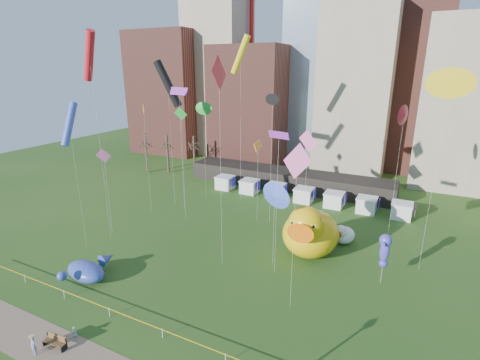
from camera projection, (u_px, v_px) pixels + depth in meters
The scene contains 32 objects.
ground at pixel (163, 338), 30.12m from camera, with size 160.00×160.00×0.00m, color #204916.
skyline at pixel (351, 67), 74.68m from camera, with size 101.00×23.00×68.00m.
pavilion at pixel (288, 179), 67.12m from camera, with size 38.00×6.00×3.20m, color black.
vendor_tents at pixel (304, 195), 60.00m from camera, with size 33.24×2.80×2.40m.
bare_trees at pixel (169, 153), 76.38m from camera, with size 8.44×6.44×8.50m.
caution_tape at pixel (162, 331), 29.92m from camera, with size 50.00×0.06×0.90m.
big_duck at pixel (310, 231), 42.21m from camera, with size 6.77×9.05×6.94m.
small_duck at pixel (343, 234), 45.86m from camera, with size 3.29×3.81×2.69m.
seahorse_green at pixel (304, 218), 43.88m from camera, with size 1.59×1.79×5.61m.
seahorse_purple at pixel (385, 248), 36.45m from camera, with size 1.43×1.69×5.63m.
whale_inflatable at pixel (87, 270), 38.18m from camera, with size 5.36×6.56×2.24m.
park_bench at pixel (55, 341), 29.01m from camera, with size 2.06×0.84×1.02m.
woman at pixel (33, 346), 28.11m from camera, with size 0.61×0.40×1.66m, color silver.
toddler at pixel (75, 332), 30.10m from camera, with size 0.33×0.24×0.94m, color white.
kite_0 at pixel (404, 115), 43.10m from camera, with size 0.93×2.46×17.30m.
kite_1 at pixel (297, 163), 29.74m from camera, with size 2.88×1.41×15.77m.
kite_2 at pixel (273, 100), 47.30m from camera, with size 1.48×0.51×18.25m.
kite_3 at pixel (181, 118), 48.83m from camera, with size 1.58×0.84×16.41m.
kite_4 at pixel (450, 83), 34.36m from camera, with size 2.91×0.40×21.56m.
kite_5 at pixel (69, 124), 40.41m from camera, with size 1.12×2.95×17.91m.
kite_6 at pixel (258, 146), 49.54m from camera, with size 1.16×3.58×11.79m.
kite_7 at pixel (279, 136), 35.14m from camera, with size 2.37×0.98×15.63m.
kite_8 at pixel (219, 76), 35.29m from camera, with size 0.37×3.42×22.78m.
kite_9 at pixel (308, 142), 45.76m from camera, with size 2.68×1.01×14.02m.
kite_10 at pixel (168, 84), 53.42m from camera, with size 4.25×2.20×22.62m.
kite_11 at pixel (203, 109), 57.96m from camera, with size 2.10×0.32×16.21m.
kite_12 at pixel (241, 55), 53.94m from camera, with size 3.47×1.29×26.20m.
kite_13 at pixel (275, 196), 38.83m from camera, with size 2.69×1.59×9.76m.
kite_14 at pixel (144, 115), 52.22m from camera, with size 1.23×1.20×16.47m.
kite_15 at pixel (179, 92), 51.76m from camera, with size 3.62×1.39×18.77m.
kite_16 at pixel (89, 56), 41.14m from camera, with size 3.48×2.06×25.63m.
kite_17 at pixel (104, 158), 46.25m from camera, with size 1.21×1.46×11.64m.
Camera 1 is at (16.91, -19.18, 21.67)m, focal length 27.00 mm.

